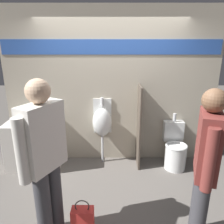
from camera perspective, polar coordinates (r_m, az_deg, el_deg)
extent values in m
plane|color=#5B5651|center=(3.80, -0.01, -16.08)|extent=(16.00, 16.00, 0.00)
cube|color=#B2A893|center=(3.83, 0.02, 6.23)|extent=(3.69, 0.06, 2.70)
cube|color=#2D56AD|center=(3.72, 0.02, 16.64)|extent=(3.62, 0.01, 0.24)
cube|color=silver|center=(4.09, -19.44, -7.99)|extent=(0.90, 0.54, 0.82)
cylinder|color=silver|center=(3.94, -19.21, -1.40)|extent=(0.36, 0.36, 0.13)
cylinder|color=silver|center=(4.02, -18.83, 1.02)|extent=(0.03, 0.03, 0.14)
cube|color=#232328|center=(3.75, -16.73, -3.10)|extent=(0.07, 0.14, 0.01)
cube|color=#4C4238|center=(3.81, 7.18, -3.91)|extent=(0.03, 0.43, 1.44)
cylinder|color=silver|center=(4.04, -2.32, -9.42)|extent=(0.04, 0.04, 0.54)
ellipsoid|color=silver|center=(3.84, -2.41, -2.68)|extent=(0.34, 0.25, 0.51)
cube|color=silver|center=(3.93, -2.35, -1.01)|extent=(0.32, 0.02, 0.64)
cylinder|color=silver|center=(3.81, -2.42, 2.62)|extent=(0.06, 0.06, 0.16)
cylinder|color=silver|center=(4.02, 16.36, -11.33)|extent=(0.36, 0.36, 0.42)
torus|color=silver|center=(3.92, 16.64, -8.50)|extent=(0.38, 0.38, 0.04)
cube|color=silver|center=(4.09, 15.82, -4.73)|extent=(0.35, 0.16, 0.36)
cylinder|color=silver|center=(3.98, 16.20, -1.38)|extent=(0.06, 0.06, 0.14)
cylinder|color=#3D3D42|center=(2.66, 21.92, -23.44)|extent=(0.16, 0.16, 0.83)
cylinder|color=#3D3D42|center=(2.78, 21.77, -21.24)|extent=(0.16, 0.16, 0.83)
cube|color=brown|center=(2.33, 23.93, -7.89)|extent=(0.32, 0.47, 0.66)
cylinder|color=brown|center=(2.12, 24.33, -11.50)|extent=(0.10, 0.10, 0.61)
cylinder|color=brown|center=(2.57, 23.43, -6.25)|extent=(0.10, 0.10, 0.61)
sphere|color=brown|center=(2.19, 25.36, 2.70)|extent=(0.23, 0.23, 0.23)
cylinder|color=#3D3D42|center=(2.63, -17.27, -22.80)|extent=(0.16, 0.16, 0.87)
cylinder|color=#3D3D42|center=(2.72, -14.51, -20.96)|extent=(0.16, 0.16, 0.87)
cube|color=silver|center=(2.27, -17.51, -6.32)|extent=(0.39, 0.50, 0.69)
cylinder|color=silver|center=(2.13, -22.47, -9.51)|extent=(0.11, 0.11, 0.64)
cylinder|color=silver|center=(2.45, -13.10, -5.00)|extent=(0.11, 0.11, 0.64)
sphere|color=beige|center=(2.13, -18.66, 5.19)|extent=(0.24, 0.24, 0.24)
cube|color=red|center=(2.77, -7.48, -26.67)|extent=(0.25, 0.14, 0.36)
torus|color=#4C4742|center=(2.62, -7.69, -23.22)|extent=(0.16, 0.01, 0.16)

